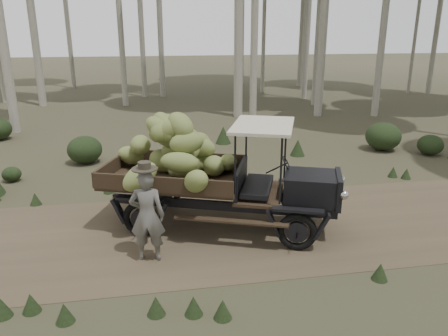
% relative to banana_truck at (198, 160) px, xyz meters
% --- Properties ---
extents(ground, '(120.00, 120.00, 0.00)m').
position_rel_banana_truck_xyz_m(ground, '(0.19, -0.46, -1.39)').
color(ground, '#473D2B').
rests_on(ground, ground).
extents(dirt_track, '(70.00, 4.00, 0.01)m').
position_rel_banana_truck_xyz_m(dirt_track, '(0.19, -0.46, -1.39)').
color(dirt_track, brown).
rests_on(dirt_track, ground).
extents(banana_truck, '(4.98, 3.16, 2.47)m').
position_rel_banana_truck_xyz_m(banana_truck, '(0.00, 0.00, 0.00)').
color(banana_truck, black).
rests_on(banana_truck, ground).
extents(farmer, '(0.66, 0.51, 1.81)m').
position_rel_banana_truck_xyz_m(farmer, '(-1.07, -1.36, -0.53)').
color(farmer, '#5F5D57').
rests_on(farmer, ground).
extents(undergrowth, '(23.03, 19.25, 1.30)m').
position_rel_banana_truck_xyz_m(undergrowth, '(-0.80, -1.58, -0.91)').
color(undergrowth, '#233319').
rests_on(undergrowth, ground).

